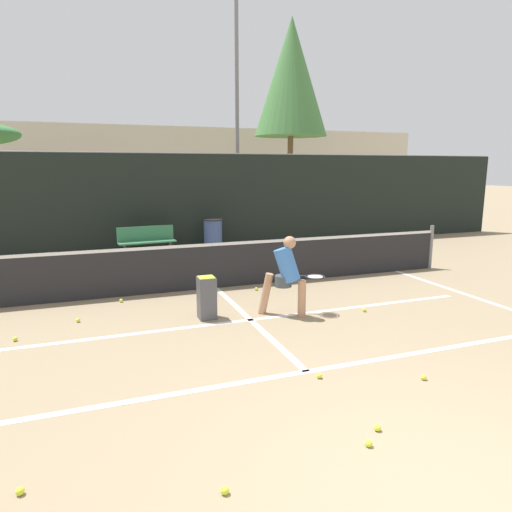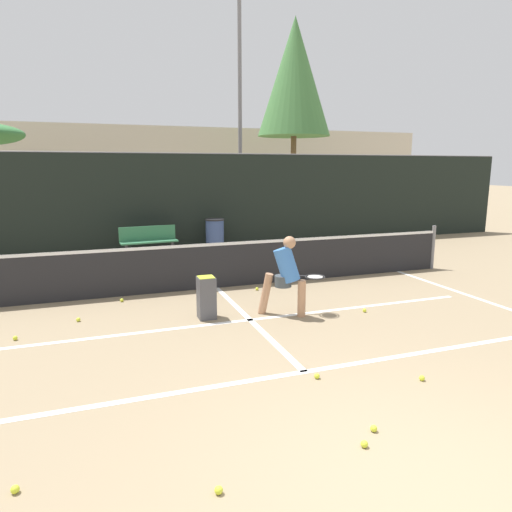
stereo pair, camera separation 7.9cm
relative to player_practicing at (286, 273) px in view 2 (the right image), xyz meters
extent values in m
plane|color=#937F60|center=(-0.65, -4.42, -0.73)|extent=(100.00, 100.00, 0.00)
cube|color=white|center=(-0.65, -2.11, -0.73)|extent=(11.00, 0.10, 0.01)
cube|color=white|center=(-0.65, -0.04, -0.73)|extent=(8.25, 0.10, 0.01)
cube|color=white|center=(-0.65, 0.01, -0.73)|extent=(0.10, 4.23, 0.01)
cube|color=white|center=(3.86, 0.01, -0.73)|extent=(0.10, 5.23, 0.01)
cylinder|color=slate|center=(4.85, 2.12, -0.20)|extent=(0.09, 0.09, 1.07)
cube|color=#232326|center=(-0.65, 2.12, -0.26)|extent=(11.00, 0.02, 0.95)
cube|color=white|center=(-0.65, 2.12, 0.19)|extent=(11.00, 0.03, 0.06)
cube|color=black|center=(-0.65, 6.78, 0.69)|extent=(24.00, 0.06, 2.85)
cylinder|color=slate|center=(-0.65, 6.78, 2.14)|extent=(24.00, 0.04, 0.04)
cylinder|color=tan|center=(0.22, -0.15, -0.42)|extent=(0.13, 0.13, 0.62)
cylinder|color=tan|center=(-0.30, 0.19, -0.38)|extent=(0.30, 0.26, 0.72)
cylinder|color=#3F474C|center=(-0.05, 0.02, -0.14)|extent=(0.28, 0.28, 0.19)
cylinder|color=#3F7ACC|center=(0.00, -0.01, 0.14)|extent=(0.45, 0.39, 0.67)
sphere|color=tan|center=(0.04, -0.03, 0.52)|extent=(0.21, 0.21, 0.21)
cylinder|color=#262628|center=(0.25, 0.10, -0.09)|extent=(0.27, 0.19, 0.03)
torus|color=#262628|center=(0.51, -0.07, -0.09)|extent=(0.47, 0.47, 0.02)
cylinder|color=beige|center=(0.51, -0.07, -0.09)|extent=(0.36, 0.36, 0.01)
sphere|color=#D1E033|center=(-0.81, -3.68, -0.70)|extent=(0.07, 0.07, 0.07)
sphere|color=#D1E033|center=(-2.58, 1.73, -0.70)|extent=(0.07, 0.07, 0.07)
sphere|color=#D1E033|center=(-0.59, -3.49, -0.70)|extent=(0.07, 0.07, 0.07)
sphere|color=#D1E033|center=(0.07, 1.65, -0.70)|extent=(0.07, 0.07, 0.07)
sphere|color=#D1E033|center=(-0.59, -2.32, -0.70)|extent=(0.07, 0.07, 0.07)
sphere|color=#D1E033|center=(0.55, -2.78, -0.70)|extent=(0.07, 0.07, 0.07)
sphere|color=#D1E033|center=(-3.32, 0.82, -0.70)|extent=(0.07, 0.07, 0.07)
sphere|color=#D1E033|center=(-3.68, -3.28, -0.70)|extent=(0.07, 0.07, 0.07)
sphere|color=#D1E033|center=(-4.16, 0.26, -0.70)|extent=(0.07, 0.07, 0.07)
sphere|color=#D1E033|center=(-2.20, -3.81, -0.70)|extent=(0.07, 0.07, 0.07)
sphere|color=#D1E033|center=(1.35, -0.32, -0.70)|extent=(0.07, 0.07, 0.07)
cube|color=#4C4C51|center=(-1.30, 0.29, -0.38)|extent=(0.28, 0.28, 0.70)
cube|color=#D1E033|center=(-1.30, 0.29, -0.05)|extent=(0.25, 0.25, 0.06)
cube|color=#33724C|center=(-1.58, 5.89, -0.29)|extent=(1.59, 0.50, 0.04)
cube|color=#33724C|center=(-1.59, 6.07, -0.08)|extent=(1.56, 0.18, 0.42)
cube|color=#333338|center=(-2.20, 5.83, -0.51)|extent=(0.06, 0.32, 0.44)
cube|color=#333338|center=(-0.95, 5.94, -0.51)|extent=(0.06, 0.32, 0.44)
cylinder|color=#384C7F|center=(0.37, 6.17, -0.26)|extent=(0.54, 0.54, 0.94)
cylinder|color=black|center=(0.37, 6.17, 0.23)|extent=(0.56, 0.56, 0.04)
cube|color=maroon|center=(1.87, 8.95, -0.33)|extent=(1.68, 4.19, 0.80)
cube|color=#1E2328|center=(1.87, 8.74, 0.33)|extent=(1.41, 2.51, 0.53)
cylinder|color=black|center=(2.62, 10.29, -0.43)|extent=(0.18, 0.60, 0.60)
cylinder|color=black|center=(2.62, 7.61, -0.43)|extent=(0.18, 0.60, 0.60)
cylinder|color=slate|center=(2.92, 11.65, 3.89)|extent=(0.16, 0.16, 9.25)
cylinder|color=brown|center=(6.66, 14.59, 1.26)|extent=(0.28, 0.28, 3.98)
cone|color=#477F42|center=(6.66, 14.59, 6.04)|extent=(3.59, 3.59, 5.58)
cube|color=beige|center=(-0.65, 20.35, 1.62)|extent=(36.00, 2.40, 4.70)
camera|label=1|loc=(-3.04, -6.80, 1.74)|focal=32.00mm
camera|label=2|loc=(-2.97, -6.82, 1.74)|focal=32.00mm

